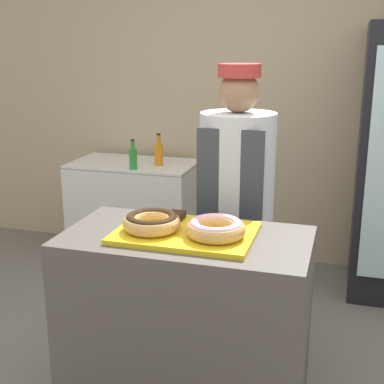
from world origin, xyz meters
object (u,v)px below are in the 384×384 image
at_px(donut_chocolate_glaze, 152,221).
at_px(chest_freezer, 135,211).
at_px(brownie_back_right, 216,219).
at_px(donut_light_glaze, 216,228).
at_px(bottle_green, 133,158).
at_px(serving_tray, 186,233).
at_px(brownie_back_left, 174,215).
at_px(baker_person, 236,209).
at_px(bottle_orange, 159,153).

height_order(donut_chocolate_glaze, chest_freezer, donut_chocolate_glaze).
bearing_deg(brownie_back_right, donut_light_glaze, -75.95).
bearing_deg(bottle_green, brownie_back_right, -53.92).
xyz_separation_m(serving_tray, donut_chocolate_glaze, (-0.15, -0.04, 0.05)).
xyz_separation_m(donut_chocolate_glaze, bottle_green, (-0.74, 1.55, -0.06)).
relative_size(serving_tray, chest_freezer, 0.63).
distance_m(brownie_back_left, chest_freezer, 1.90).
bearing_deg(donut_chocolate_glaze, baker_person, 69.51).
bearing_deg(baker_person, serving_tray, -99.05).
xyz_separation_m(chest_freezer, bottle_green, (0.09, -0.23, 0.51)).
relative_size(donut_light_glaze, chest_freezer, 0.26).
bearing_deg(baker_person, chest_freezer, 134.58).
distance_m(chest_freezer, bottle_green, 0.56).
bearing_deg(donut_chocolate_glaze, serving_tray, 14.48).
relative_size(baker_person, chest_freezer, 1.67).
bearing_deg(bottle_green, chest_freezer, 112.56).
bearing_deg(serving_tray, donut_chocolate_glaze, -165.52).
bearing_deg(donut_light_glaze, serving_tray, 165.52).
distance_m(serving_tray, donut_chocolate_glaze, 0.17).
bearing_deg(bottle_green, serving_tray, -59.52).
distance_m(donut_light_glaze, baker_person, 0.69).
bearing_deg(bottle_orange, baker_person, -51.40).
distance_m(donut_chocolate_glaze, brownie_back_left, 0.19).
distance_m(brownie_back_right, bottle_orange, 1.77).
height_order(donut_chocolate_glaze, baker_person, baker_person).
distance_m(serving_tray, brownie_back_left, 0.18).
height_order(serving_tray, bottle_green, bottle_green).
bearing_deg(bottle_orange, brownie_back_left, -67.46).
height_order(donut_light_glaze, brownie_back_left, donut_light_glaze).
relative_size(donut_chocolate_glaze, donut_light_glaze, 1.00).
height_order(donut_chocolate_glaze, brownie_back_right, donut_chocolate_glaze).
xyz_separation_m(donut_light_glaze, bottle_green, (-1.04, 1.55, -0.06)).
bearing_deg(bottle_orange, bottle_green, -126.28).
xyz_separation_m(brownie_back_right, bottle_orange, (-0.85, 1.56, -0.03)).
bearing_deg(bottle_orange, donut_light_glaze, -62.65).
bearing_deg(bottle_orange, brownie_back_right, -61.23).
bearing_deg(brownie_back_left, donut_light_glaze, -36.16).
xyz_separation_m(brownie_back_left, bottle_orange, (-0.65, 1.56, -0.03)).
distance_m(serving_tray, baker_person, 0.65).
xyz_separation_m(brownie_back_left, baker_person, (0.21, 0.49, -0.10)).
distance_m(serving_tray, brownie_back_right, 0.18).
relative_size(brownie_back_right, bottle_orange, 0.37).
xyz_separation_m(serving_tray, donut_light_glaze, (0.15, -0.04, 0.05)).
distance_m(donut_light_glaze, brownie_back_right, 0.19).
relative_size(chest_freezer, bottle_green, 4.31).
xyz_separation_m(brownie_back_right, chest_freezer, (-1.09, 1.59, -0.55)).
bearing_deg(brownie_back_right, brownie_back_left, 180.00).
bearing_deg(donut_light_glaze, brownie_back_left, 143.84).
height_order(brownie_back_left, bottle_green, bottle_green).
height_order(baker_person, bottle_orange, baker_person).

